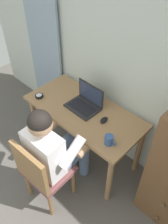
{
  "coord_description": "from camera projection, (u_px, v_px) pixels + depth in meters",
  "views": [
    {
      "loc": [
        0.93,
        0.55,
        2.35
      ],
      "look_at": [
        -0.21,
        1.72,
        0.84
      ],
      "focal_mm": 36.98,
      "sensor_mm": 36.0,
      "label": 1
    }
  ],
  "objects": [
    {
      "name": "desk",
      "position": [
        84.0,
        117.0,
        2.47
      ],
      "size": [
        1.29,
        0.61,
        0.74
      ],
      "color": "#9E754C",
      "rests_on": "ground_plane"
    },
    {
      "name": "person_seated",
      "position": [
        55.0,
        148.0,
        2.13
      ],
      "size": [
        0.54,
        0.6,
        1.19
      ],
      "color": "#6B84AD",
      "rests_on": "ground_plane"
    },
    {
      "name": "wall_back",
      "position": [
        137.0,
        64.0,
        2.09
      ],
      "size": [
        4.8,
        0.05,
        2.5
      ],
      "primitive_type": "cube",
      "color": "silver",
      "rests_on": "ground_plane"
    },
    {
      "name": "chair",
      "position": [
        42.0,
        171.0,
        2.15
      ],
      "size": [
        0.44,
        0.42,
        0.87
      ],
      "color": "brown",
      "rests_on": "ground_plane"
    },
    {
      "name": "desk_clock",
      "position": [
        39.0,
        96.0,
        2.54
      ],
      "size": [
        0.09,
        0.09,
        0.03
      ],
      "color": "black",
      "rests_on": "desk"
    },
    {
      "name": "computer_mouse",
      "position": [
        104.0,
        120.0,
        2.26
      ],
      "size": [
        0.07,
        0.11,
        0.03
      ],
      "primitive_type": "ellipsoid",
      "rotation": [
        0.0,
        0.0,
        0.16
      ],
      "color": "black",
      "rests_on": "desk"
    },
    {
      "name": "coffee_mug",
      "position": [
        109.0,
        140.0,
        2.03
      ],
      "size": [
        0.12,
        0.08,
        0.09
      ],
      "color": "#33518C",
      "rests_on": "desk"
    },
    {
      "name": "curtain_panel",
      "position": [
        43.0,
        36.0,
        2.8
      ],
      "size": [
        0.59,
        0.03,
        2.25
      ],
      "primitive_type": "cube",
      "color": "#8EA3B7",
      "rests_on": "ground_plane"
    },
    {
      "name": "laptop",
      "position": [
        85.0,
        102.0,
        2.41
      ],
      "size": [
        0.34,
        0.26,
        0.24
      ],
      "color": "#232326",
      "rests_on": "desk"
    }
  ]
}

